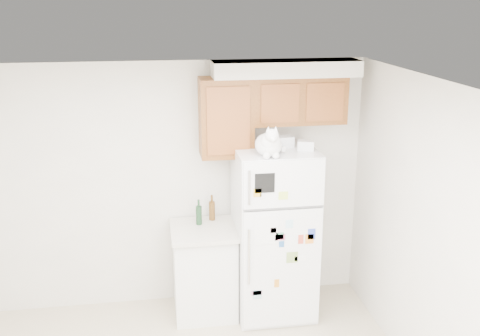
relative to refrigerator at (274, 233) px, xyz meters
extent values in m
cube|color=silver|center=(-0.94, 0.39, 0.40)|extent=(3.80, 0.04, 2.50)
cube|color=silver|center=(0.96, -1.61, 0.40)|extent=(0.04, 4.00, 2.50)
cube|color=white|center=(-0.94, -1.61, 1.65)|extent=(3.80, 4.00, 0.04)
cube|color=brown|center=(0.26, 0.22, 1.27)|extent=(0.90, 0.33, 0.45)
cube|color=brown|center=(-0.44, 0.22, 1.12)|extent=(0.50, 0.33, 0.75)
cube|color=silver|center=(0.13, 0.23, 1.57)|extent=(1.40, 0.37, 0.15)
cube|color=white|center=(0.00, 0.01, 0.00)|extent=(0.76, 0.72, 1.70)
cube|color=white|center=(0.00, -0.36, 0.62)|extent=(0.74, 0.03, 0.44)
cube|color=white|center=(0.00, -0.36, -0.22)|extent=(0.74, 0.03, 1.19)
cube|color=#59595B|center=(0.00, -0.36, 0.40)|extent=(0.74, 0.03, 0.02)
cylinder|color=silver|center=(-0.32, -0.39, 0.62)|extent=(0.02, 0.02, 0.32)
cylinder|color=silver|center=(-0.32, -0.39, -0.05)|extent=(0.02, 0.02, 0.55)
cube|color=black|center=(-0.18, -0.38, 0.65)|extent=(0.18, 0.00, 0.18)
cube|color=white|center=(-0.16, -0.38, 0.20)|extent=(0.22, 0.00, 0.28)
cube|color=#3046A8|center=(0.27, -0.38, 0.13)|extent=(0.07, 0.00, 0.10)
cube|color=#7E9A4D|center=(0.09, -0.38, -0.09)|extent=(0.11, 0.00, 0.11)
cube|color=white|center=(0.16, -0.38, -0.11)|extent=(0.11, 0.00, 0.05)
cube|color=#C54E7C|center=(-0.09, -0.38, 0.19)|extent=(0.05, 0.00, 0.05)
cube|color=orange|center=(-0.05, -0.38, -0.35)|extent=(0.05, 0.00, 0.08)
cube|color=#C24330|center=(0.17, -0.38, 0.09)|extent=(0.05, 0.00, 0.09)
cube|color=silver|center=(-0.20, -0.38, 0.53)|extent=(0.05, 0.00, 0.06)
cube|color=#CA517A|center=(-0.03, -0.38, 0.12)|extent=(0.10, 0.00, 0.06)
cube|color=orange|center=(0.25, -0.38, 0.08)|extent=(0.08, 0.00, 0.09)
cube|color=#265799|center=(-0.01, -0.38, 0.05)|extent=(0.05, 0.00, 0.06)
cube|color=#A3D3E7|center=(0.05, -0.38, 0.24)|extent=(0.07, 0.00, 0.08)
cube|color=#B782A8|center=(-0.25, -0.38, -0.43)|extent=(0.11, 0.00, 0.05)
cube|color=#C5E24F|center=(-0.01, -0.38, 0.52)|extent=(0.09, 0.00, 0.07)
cube|color=#42916D|center=(-0.03, -0.38, 0.13)|extent=(0.07, 0.00, 0.07)
cube|color=#93C2D0|center=(-0.24, -0.38, -0.45)|extent=(0.08, 0.00, 0.09)
cube|color=gold|center=(-0.24, -0.38, 0.56)|extent=(0.07, 0.00, 0.08)
cube|color=white|center=(-0.69, 0.07, -0.41)|extent=(0.60, 0.60, 0.88)
cube|color=beige|center=(-0.69, 0.05, 0.05)|extent=(0.64, 0.64, 0.04)
ellipsoid|color=white|center=(-0.11, -0.19, 0.95)|extent=(0.24, 0.32, 0.20)
ellipsoid|color=white|center=(-0.11, -0.28, 0.99)|extent=(0.17, 0.14, 0.19)
sphere|color=white|center=(-0.11, -0.33, 1.07)|extent=(0.12, 0.12, 0.12)
cone|color=white|center=(-0.15, -0.33, 1.13)|extent=(0.04, 0.04, 0.05)
cone|color=white|center=(-0.08, -0.33, 1.13)|extent=(0.04, 0.04, 0.05)
cone|color=#D88C8C|center=(-0.15, -0.34, 1.12)|extent=(0.02, 0.02, 0.03)
cone|color=#D88C8C|center=(-0.08, -0.34, 1.12)|extent=(0.02, 0.02, 0.03)
sphere|color=white|center=(-0.11, -0.38, 1.05)|extent=(0.05, 0.05, 0.05)
sphere|color=white|center=(-0.15, -0.32, 0.88)|extent=(0.06, 0.06, 0.06)
sphere|color=white|center=(-0.07, -0.32, 0.88)|extent=(0.06, 0.06, 0.06)
cylinder|color=white|center=(-0.01, -0.08, 0.88)|extent=(0.15, 0.20, 0.07)
cube|color=white|center=(0.09, 0.09, 0.90)|extent=(0.20, 0.15, 0.10)
cube|color=white|center=(0.27, -0.07, 0.89)|extent=(0.18, 0.15, 0.09)
camera|label=1|loc=(-1.13, -4.97, 2.22)|focal=42.00mm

